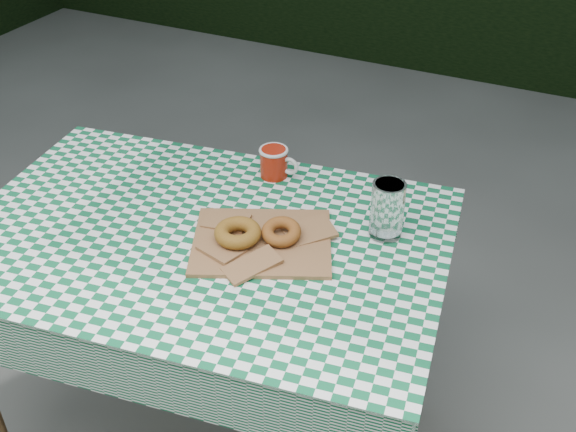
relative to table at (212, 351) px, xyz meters
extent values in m
plane|color=#4F4F4A|center=(-0.17, 0.01, -0.38)|extent=(60.00, 60.00, 0.00)
cube|color=#55351D|center=(0.00, 0.00, 0.00)|extent=(1.18, 0.87, 0.75)
cube|color=#0E5A34|center=(0.00, 0.00, 0.38)|extent=(1.20, 0.89, 0.01)
cube|color=#956641|center=(0.14, 0.03, 0.39)|extent=(0.38, 0.35, 0.02)
torus|color=brown|center=(0.10, 0.00, 0.41)|extent=(0.14, 0.14, 0.03)
torus|color=brown|center=(0.18, 0.05, 0.41)|extent=(0.10, 0.10, 0.03)
cylinder|color=white|center=(0.38, 0.18, 0.45)|extent=(0.08, 0.08, 0.14)
camera|label=1|loc=(0.72, -1.04, 1.31)|focal=42.53mm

